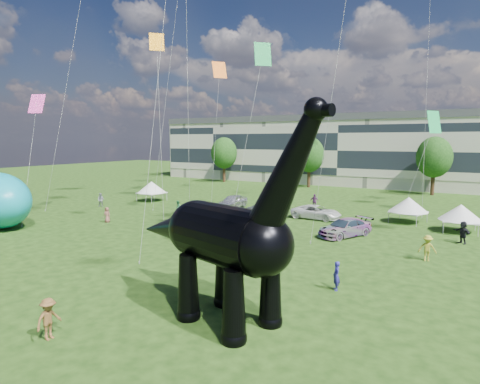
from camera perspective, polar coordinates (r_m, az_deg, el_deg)
The scene contains 14 objects.
ground at distance 21.61m, azimuth -12.76°, elevation -15.58°, with size 220.00×220.00×0.00m, color #16330C.
terrace_row at distance 79.40m, azimuth 14.89°, elevation 5.44°, with size 78.00×11.00×12.00m, color beige.
tree_far_left at distance 80.36m, azimuth -2.29°, elevation 5.91°, with size 5.20×5.20×9.44m.
tree_mid_left at distance 72.12m, azimuth 9.83°, elevation 5.64°, with size 5.20×5.20×9.44m.
tree_mid_right at distance 67.58m, azimuth 25.92°, elevation 4.90°, with size 5.20×5.20×9.44m.
dinosaur_sculpture at distance 18.67m, azimuth -2.81°, elevation -6.54°, with size 12.53×5.10×10.26m.
car_silver at distance 49.64m, azimuth -1.07°, elevation -1.34°, with size 1.95×4.85×1.65m, color silver.
car_grey at distance 43.47m, azimuth 3.81°, elevation -2.75°, with size 1.53×4.40×1.45m, color slate.
car_white at distance 43.54m, azimuth 10.80°, elevation -2.84°, with size 2.43×5.27×1.46m, color silver.
car_dark at distance 36.28m, azimuth 14.71°, elevation -4.93°, with size 2.17×5.35×1.55m, color #595960.
gazebo_near at distance 44.14m, azimuth 22.85°, elevation -1.68°, with size 4.57×4.57×2.64m.
gazebo_far at distance 41.67m, azimuth 28.88°, elevation -2.59°, with size 4.01×4.01×2.58m.
gazebo_left at distance 56.45m, azimuth -12.47°, elevation 0.66°, with size 4.11×4.11×2.72m.
visitors at distance 34.73m, azimuth 4.80°, elevation -5.07°, with size 46.93×41.96×1.85m.
Camera 1 is at (13.88, -14.29, 8.37)m, focal length 30.00 mm.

